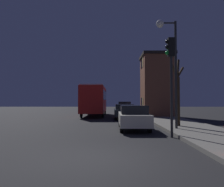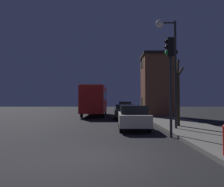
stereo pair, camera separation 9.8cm
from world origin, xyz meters
TOP-DOWN VIEW (x-y plane):
  - ground_plane at (0.00, 0.00)m, footprint 120.00×120.00m
  - brick_building at (5.10, 17.47)m, footprint 3.43×4.08m
  - streetlamp at (3.56, 6.10)m, footprint 1.20×0.46m
  - traffic_light at (3.07, 3.86)m, footprint 0.43×0.24m
  - bare_tree at (4.46, 7.50)m, footprint 1.32×1.65m
  - bus at (-1.88, 18.99)m, footprint 2.43×9.12m
  - car_near_lane at (1.54, 6.84)m, footprint 1.71×4.47m
  - car_mid_lane at (1.34, 14.40)m, footprint 1.85×3.99m
  - car_far_lane at (1.76, 22.47)m, footprint 1.78×3.93m

SIDE VIEW (x-z plane):
  - ground_plane at x=0.00m, z-range 0.00..0.00m
  - car_mid_lane at x=1.34m, z-range 0.05..1.47m
  - car_near_lane at x=1.54m, z-range 0.04..1.51m
  - car_far_lane at x=1.76m, z-range 0.03..1.68m
  - bus at x=-1.88m, z-range 0.33..3.73m
  - bare_tree at x=4.46m, z-range 0.02..4.40m
  - traffic_light at x=3.07m, z-range 1.01..5.78m
  - brick_building at x=5.10m, z-range 0.18..6.88m
  - streetlamp at x=3.56m, z-range 1.48..7.80m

